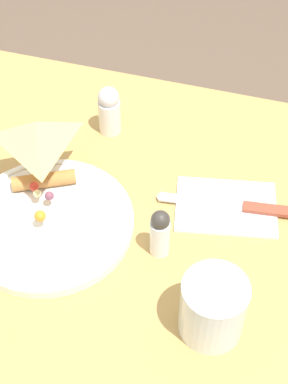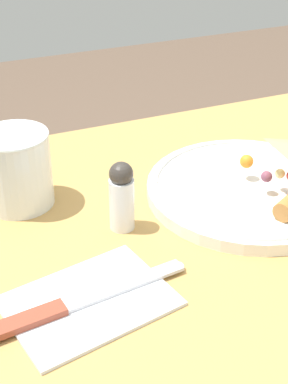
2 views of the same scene
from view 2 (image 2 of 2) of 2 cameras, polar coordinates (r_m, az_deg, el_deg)
name	(u,v)px [view 2 (image 2 of 2)]	position (r m, az deg, el deg)	size (l,w,h in m)	color
plate_pizza	(252,188)	(0.76, 10.39, 0.43)	(0.26, 0.26, 0.05)	white
milk_glass	(17,172)	(0.74, -12.24, 1.90)	(0.09, 0.09, 0.10)	white
napkin_folded	(89,302)	(0.60, -5.36, -10.55)	(0.18, 0.14, 0.00)	silver
butter_knife	(78,302)	(0.59, -6.44, -10.56)	(0.22, 0.04, 0.01)	#99422D
pepper_shaker	(122,196)	(0.68, -2.18, -0.36)	(0.03, 0.03, 0.09)	white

